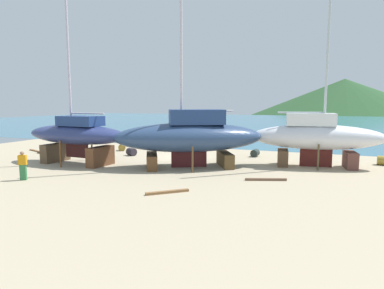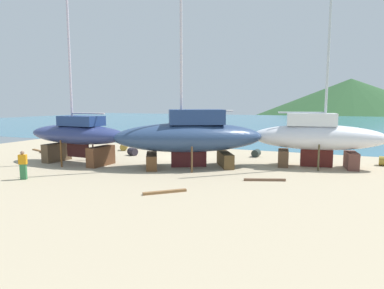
# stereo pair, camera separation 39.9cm
# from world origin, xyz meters

# --- Properties ---
(ground_plane) EXTENTS (43.48, 43.48, 0.00)m
(ground_plane) POSITION_xyz_m (0.00, -4.40, 0.00)
(ground_plane) COLOR tan
(sea_water) EXTENTS (156.61, 90.82, 0.01)m
(sea_water) POSITION_xyz_m (0.00, 51.88, 0.00)
(sea_water) COLOR teal
(sea_water) RESTS_ON ground
(headland_hill) EXTENTS (169.82, 169.82, 33.76)m
(headland_hill) POSITION_xyz_m (20.47, 169.35, 0.00)
(headland_hill) COLOR #284F29
(headland_hill) RESTS_ON ground
(sailboat_far_slipway) EXTENTS (8.70, 3.30, 15.45)m
(sailboat_far_slipway) POSITION_xyz_m (-5.61, -5.23, 2.14)
(sailboat_far_slipway) COLOR brown
(sailboat_far_slipway) RESTS_ON ground
(sailboat_small_center) EXTENTS (10.62, 7.93, 15.36)m
(sailboat_small_center) POSITION_xyz_m (2.52, -3.44, 2.16)
(sailboat_small_center) COLOR brown
(sailboat_small_center) RESTS_ON ground
(sailboat_large_starboard) EXTENTS (9.13, 3.52, 15.38)m
(sailboat_large_starboard) POSITION_xyz_m (10.62, -0.12, 2.14)
(sailboat_large_starboard) COLOR brown
(sailboat_large_starboard) RESTS_ON ground
(worker) EXTENTS (0.50, 0.41, 1.68)m
(worker) POSITION_xyz_m (-4.96, -10.60, 0.87)
(worker) COLOR #337645
(worker) RESTS_ON ground
(barrel_tipped_center) EXTENTS (0.95, 0.89, 0.63)m
(barrel_tipped_center) POSITION_xyz_m (-3.97, -0.50, 0.31)
(barrel_tipped_center) COLOR #2C2730
(barrel_tipped_center) RESTS_ON ground
(barrel_blue_faded) EXTENTS (0.94, 0.84, 0.61)m
(barrel_blue_faded) POSITION_xyz_m (-10.49, 0.95, 0.31)
(barrel_blue_faded) COLOR brown
(barrel_blue_faded) RESTS_ON ground
(barrel_by_slipway) EXTENTS (0.67, 0.87, 0.60)m
(barrel_by_slipway) POSITION_xyz_m (5.87, 2.78, 0.30)
(barrel_by_slipway) COLOR #26312D
(barrel_by_slipway) RESTS_ON ground
(barrel_tipped_left) EXTENTS (0.95, 1.04, 0.64)m
(barrel_tipped_left) POSITION_xyz_m (-6.37, 1.76, 0.32)
(barrel_tipped_left) COLOR olive
(barrel_tipped_left) RESTS_ON ground
(barrel_rust_mid) EXTENTS (0.93, 0.76, 0.67)m
(barrel_rust_mid) POSITION_xyz_m (15.18, 2.31, 0.33)
(barrel_rust_mid) COLOR olive
(barrel_rust_mid) RESTS_ON ground
(timber_short_cross) EXTENTS (1.39, 0.46, 0.14)m
(timber_short_cross) POSITION_xyz_m (-12.23, 2.55, 0.07)
(timber_short_cross) COLOR brown
(timber_short_cross) RESTS_ON ground
(timber_long_aft) EXTENTS (1.78, 1.64, 0.12)m
(timber_long_aft) POSITION_xyz_m (4.02, -10.11, 0.06)
(timber_long_aft) COLOR brown
(timber_long_aft) RESTS_ON ground
(timber_long_fore) EXTENTS (2.27, 0.94, 0.14)m
(timber_long_fore) POSITION_xyz_m (8.11, -5.62, 0.07)
(timber_long_fore) COLOR brown
(timber_long_fore) RESTS_ON ground
(timber_plank_near) EXTENTS (2.31, 1.07, 0.10)m
(timber_plank_near) POSITION_xyz_m (-13.40, -1.68, 0.05)
(timber_plank_near) COLOR brown
(timber_plank_near) RESTS_ON ground
(timber_short_skew) EXTENTS (2.48, 0.39, 0.19)m
(timber_short_skew) POSITION_xyz_m (-11.14, -2.60, 0.09)
(timber_short_skew) COLOR brown
(timber_short_skew) RESTS_ON ground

